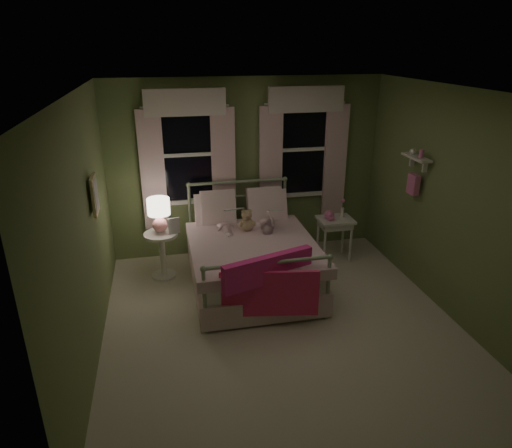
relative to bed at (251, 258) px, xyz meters
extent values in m
plane|color=beige|center=(0.16, -0.99, -0.38)|extent=(4.20, 4.20, 0.00)
plane|color=white|center=(0.16, -0.99, 2.22)|extent=(4.20, 4.20, 0.00)
plane|color=olive|center=(0.16, 1.11, 0.92)|extent=(4.00, 0.00, 4.00)
plane|color=olive|center=(0.16, -3.09, 0.92)|extent=(4.00, 0.00, 4.00)
plane|color=olive|center=(-1.84, -0.99, 0.92)|extent=(0.00, 4.20, 4.20)
plane|color=olive|center=(2.16, -0.99, 0.92)|extent=(0.00, 4.20, 4.20)
cube|color=white|center=(0.00, -0.03, 0.04)|extent=(1.44, 1.94, 0.26)
cube|color=white|center=(0.00, -0.03, -0.20)|extent=(1.54, 2.02, 0.30)
cube|color=white|center=(0.00, -0.18, 0.22)|extent=(1.58, 1.75, 0.14)
cylinder|color=#9EB793|center=(-0.69, -0.03, -0.08)|extent=(0.04, 1.90, 0.04)
cylinder|color=#9EB793|center=(0.69, -0.03, -0.08)|extent=(0.04, 1.90, 0.04)
cylinder|color=#9EB793|center=(-0.71, 0.94, 0.19)|extent=(0.04, 0.04, 1.15)
cylinder|color=#9EB793|center=(0.71, 0.94, 0.19)|extent=(0.04, 0.04, 1.15)
sphere|color=#9EB793|center=(-0.71, 0.94, 0.77)|extent=(0.07, 0.07, 0.07)
sphere|color=#9EB793|center=(0.71, 0.94, 0.77)|extent=(0.07, 0.07, 0.07)
cylinder|color=#9EB793|center=(0.00, 0.94, 0.77)|extent=(1.42, 0.04, 0.04)
cylinder|color=#9EB793|center=(0.00, 0.94, 0.55)|extent=(1.38, 0.03, 0.03)
cylinder|color=#9EB793|center=(-0.71, -1.00, 0.02)|extent=(0.04, 0.04, 0.80)
cylinder|color=#9EB793|center=(0.71, -1.00, 0.02)|extent=(0.04, 0.04, 0.80)
sphere|color=#9EB793|center=(-0.71, -1.00, 0.42)|extent=(0.07, 0.07, 0.07)
sphere|color=#9EB793|center=(0.71, -1.00, 0.42)|extent=(0.07, 0.07, 0.07)
cylinder|color=#9EB793|center=(0.00, -1.00, 0.42)|extent=(1.42, 0.04, 0.04)
cube|color=white|center=(-0.38, 0.67, 0.42)|extent=(0.55, 0.32, 0.57)
cube|color=white|center=(0.38, 0.67, 0.42)|extent=(0.55, 0.32, 0.57)
cube|color=white|center=(-0.33, 0.67, 0.50)|extent=(0.48, 0.30, 0.51)
cube|color=white|center=(0.33, 0.67, 0.50)|extent=(0.48, 0.30, 0.51)
cube|color=#E82D89|center=(0.00, -1.00, 0.34)|extent=(1.08, 0.43, 0.32)
cube|color=#EE2E6C|center=(0.00, -1.07, 0.07)|extent=(1.09, 0.22, 0.55)
imported|color=#F7D1DD|center=(-0.28, 0.42, 0.54)|extent=(0.27, 0.18, 0.71)
imported|color=#F7D1DD|center=(0.28, 0.42, 0.56)|extent=(0.40, 0.33, 0.75)
imported|color=beige|center=(-0.28, 0.17, 0.58)|extent=(0.22, 0.15, 0.26)
imported|color=beige|center=(0.28, 0.17, 0.54)|extent=(0.21, 0.14, 0.26)
sphere|color=tan|center=(0.00, 0.27, 0.37)|extent=(0.19, 0.19, 0.19)
sphere|color=tan|center=(0.00, 0.25, 0.51)|extent=(0.14, 0.14, 0.14)
sphere|color=tan|center=(-0.05, 0.25, 0.56)|extent=(0.05, 0.05, 0.05)
sphere|color=tan|center=(0.04, 0.25, 0.56)|extent=(0.05, 0.05, 0.05)
sphere|color=tan|center=(-0.08, 0.24, 0.39)|extent=(0.08, 0.08, 0.08)
sphere|color=tan|center=(0.08, 0.24, 0.39)|extent=(0.08, 0.08, 0.08)
sphere|color=#8C6B51|center=(0.00, 0.20, 0.50)|extent=(0.05, 0.05, 0.05)
cylinder|color=white|center=(-1.14, 0.45, 0.25)|extent=(0.46, 0.46, 0.04)
cylinder|color=white|center=(-1.14, 0.45, -0.06)|extent=(0.08, 0.08, 0.60)
cylinder|color=white|center=(-1.14, 0.45, -0.37)|extent=(0.34, 0.34, 0.03)
sphere|color=pink|center=(-1.14, 0.45, 0.39)|extent=(0.20, 0.20, 0.20)
cylinder|color=pink|center=(-1.14, 0.45, 0.51)|extent=(0.03, 0.03, 0.12)
cylinder|color=#FFEAC6|center=(-1.14, 0.45, 0.65)|extent=(0.30, 0.30, 0.22)
imported|color=beige|center=(-1.04, 0.37, 0.27)|extent=(0.22, 0.26, 0.02)
cube|color=white|center=(1.35, 0.47, 0.25)|extent=(0.50, 0.40, 0.04)
cube|color=white|center=(1.35, 0.47, 0.18)|extent=(0.44, 0.34, 0.08)
cylinder|color=white|center=(1.15, 0.32, -0.07)|extent=(0.04, 0.04, 0.60)
cylinder|color=white|center=(1.55, 0.32, -0.07)|extent=(0.04, 0.04, 0.60)
cylinder|color=white|center=(1.15, 0.62, -0.07)|extent=(0.04, 0.04, 0.60)
cylinder|color=white|center=(1.55, 0.62, -0.07)|extent=(0.04, 0.04, 0.60)
sphere|color=pink|center=(1.25, 0.47, 0.33)|extent=(0.14, 0.14, 0.14)
cube|color=pink|center=(1.25, 0.38, 0.31)|extent=(0.11, 0.07, 0.04)
cylinder|color=white|center=(1.47, 0.52, 0.34)|extent=(0.05, 0.05, 0.14)
cylinder|color=#4C7F3F|center=(1.47, 0.52, 0.45)|extent=(0.01, 0.01, 0.12)
sphere|color=pink|center=(1.47, 0.52, 0.52)|extent=(0.06, 0.06, 0.06)
cube|color=black|center=(-0.69, 1.10, 1.17)|extent=(0.76, 0.02, 1.35)
cube|color=white|center=(-0.69, 1.08, 1.87)|extent=(0.84, 0.05, 0.06)
cube|color=white|center=(-0.69, 1.08, 0.47)|extent=(0.84, 0.05, 0.06)
cube|color=white|center=(-1.09, 1.08, 1.17)|extent=(0.06, 0.05, 1.40)
cube|color=white|center=(-0.29, 1.08, 1.17)|extent=(0.06, 0.05, 1.40)
cube|color=white|center=(-0.69, 1.08, 1.17)|extent=(0.76, 0.04, 0.05)
cube|color=white|center=(-1.19, 1.03, 0.97)|extent=(0.34, 0.06, 1.70)
cube|color=silver|center=(-0.19, 1.03, 0.97)|extent=(0.34, 0.06, 1.70)
cube|color=white|center=(-0.69, 1.01, 1.90)|extent=(1.10, 0.08, 0.36)
cylinder|color=white|center=(-0.69, 1.05, 1.84)|extent=(1.20, 0.03, 0.03)
cube|color=black|center=(1.01, 1.10, 1.17)|extent=(0.76, 0.02, 1.35)
cube|color=white|center=(1.01, 1.08, 1.87)|extent=(0.84, 0.05, 0.06)
cube|color=white|center=(1.01, 1.08, 0.47)|extent=(0.84, 0.05, 0.06)
cube|color=white|center=(0.61, 1.08, 1.17)|extent=(0.06, 0.05, 1.40)
cube|color=white|center=(1.41, 1.08, 1.17)|extent=(0.06, 0.05, 1.40)
cube|color=white|center=(1.01, 1.08, 1.17)|extent=(0.76, 0.04, 0.05)
cube|color=white|center=(0.51, 1.03, 0.97)|extent=(0.34, 0.06, 1.70)
cube|color=silver|center=(1.51, 1.03, 0.97)|extent=(0.34, 0.06, 1.70)
cube|color=white|center=(1.01, 1.01, 1.90)|extent=(1.10, 0.08, 0.36)
cylinder|color=white|center=(1.01, 1.05, 1.84)|extent=(1.20, 0.03, 0.03)
cube|color=white|center=(2.05, -0.29, 1.32)|extent=(0.15, 0.50, 0.03)
cube|color=white|center=(2.09, -0.44, 1.24)|extent=(0.06, 0.03, 0.14)
cube|color=white|center=(2.09, -0.14, 1.24)|extent=(0.06, 0.03, 0.14)
cylinder|color=pink|center=(2.05, -0.39, 1.39)|extent=(0.06, 0.06, 0.10)
sphere|color=white|center=(2.05, -0.19, 1.37)|extent=(0.08, 0.08, 0.08)
cube|color=pink|center=(2.06, -0.29, 0.97)|extent=(0.08, 0.18, 0.26)
cube|color=beige|center=(-1.79, -0.39, 1.12)|extent=(0.03, 0.32, 0.42)
cube|color=silver|center=(-1.77, -0.39, 1.12)|extent=(0.01, 0.25, 0.34)
camera|label=1|loc=(-1.04, -5.32, 2.66)|focal=32.00mm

